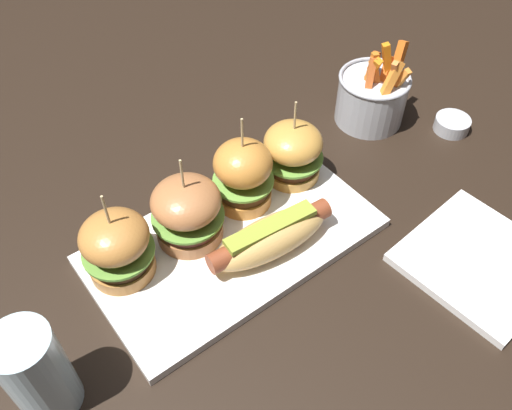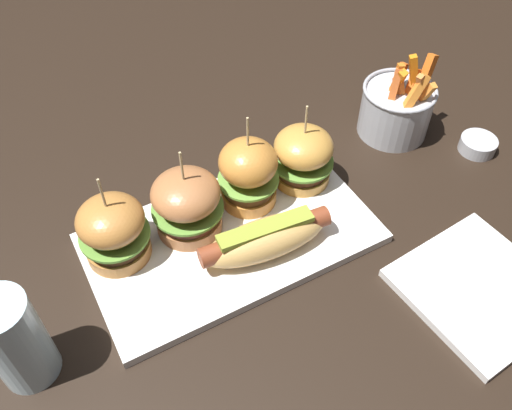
# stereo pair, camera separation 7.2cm
# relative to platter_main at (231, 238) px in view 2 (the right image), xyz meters

# --- Properties ---
(ground_plane) EXTENTS (3.00, 3.00, 0.00)m
(ground_plane) POSITION_rel_platter_main_xyz_m (0.00, 0.00, -0.01)
(ground_plane) COLOR black
(platter_main) EXTENTS (0.38, 0.21, 0.01)m
(platter_main) POSITION_rel_platter_main_xyz_m (0.00, 0.00, 0.00)
(platter_main) COLOR white
(platter_main) RESTS_ON ground
(hot_dog) EXTENTS (0.18, 0.07, 0.05)m
(hot_dog) POSITION_rel_platter_main_xyz_m (0.03, -0.05, 0.03)
(hot_dog) COLOR tan
(hot_dog) RESTS_ON platter_main
(slider_far_left) EXTENTS (0.09, 0.09, 0.14)m
(slider_far_left) POSITION_rel_platter_main_xyz_m (-0.14, 0.04, 0.05)
(slider_far_left) COLOR #B67637
(slider_far_left) RESTS_ON platter_main
(slider_center_left) EXTENTS (0.10, 0.10, 0.14)m
(slider_center_left) POSITION_rel_platter_main_xyz_m (-0.04, 0.04, 0.05)
(slider_center_left) COLOR #AA6A3D
(slider_center_left) RESTS_ON platter_main
(slider_center_right) EXTENTS (0.09, 0.09, 0.15)m
(slider_center_right) POSITION_rel_platter_main_xyz_m (0.05, 0.05, 0.06)
(slider_center_right) COLOR #C67E34
(slider_center_right) RESTS_ON platter_main
(slider_far_right) EXTENTS (0.09, 0.09, 0.13)m
(slider_far_right) POSITION_rel_platter_main_xyz_m (0.14, 0.05, 0.05)
(slider_far_right) COLOR #C58B3B
(slider_far_right) RESTS_ON platter_main
(fries_bucket) EXTENTS (0.12, 0.12, 0.14)m
(fries_bucket) POSITION_rel_platter_main_xyz_m (0.34, 0.08, 0.04)
(fries_bucket) COLOR #B7BABF
(fries_bucket) RESTS_ON ground
(sauce_ramekin) EXTENTS (0.06, 0.06, 0.02)m
(sauce_ramekin) POSITION_rel_platter_main_xyz_m (0.43, -0.02, 0.00)
(sauce_ramekin) COLOR #B7BABF
(sauce_ramekin) RESTS_ON ground
(side_plate) EXTENTS (0.19, 0.19, 0.01)m
(side_plate) POSITION_rel_platter_main_xyz_m (0.24, -0.22, -0.00)
(side_plate) COLOR white
(side_plate) RESTS_ON ground
(water_glass) EXTENTS (0.06, 0.06, 0.13)m
(water_glass) POSITION_rel_platter_main_xyz_m (-0.28, -0.05, 0.06)
(water_glass) COLOR silver
(water_glass) RESTS_ON ground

